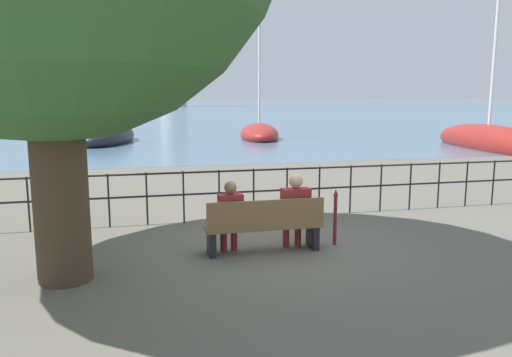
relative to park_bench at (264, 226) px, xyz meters
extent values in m
plane|color=#605B51|center=(0.00, 0.06, -0.44)|extent=(1000.00, 1000.00, 0.00)
cube|color=slate|center=(0.00, 160.41, -0.43)|extent=(600.00, 300.00, 0.01)
cylinder|color=#423323|center=(-2.98, -0.53, 0.99)|extent=(0.73, 0.73, 2.86)
cube|color=brown|center=(0.00, 0.06, -0.01)|extent=(1.91, 0.45, 0.05)
cube|color=brown|center=(0.00, -0.14, 0.24)|extent=(1.91, 0.04, 0.45)
cube|color=black|center=(-0.86, 0.06, -0.24)|extent=(0.10, 0.41, 0.40)
cube|color=black|center=(0.86, 0.06, -0.24)|extent=(0.10, 0.41, 0.40)
cylinder|color=maroon|center=(-0.63, 0.22, -0.21)|extent=(0.11, 0.11, 0.45)
cylinder|color=maroon|center=(-0.46, 0.22, -0.21)|extent=(0.11, 0.11, 0.45)
cube|color=maroon|center=(-0.54, 0.13, 0.06)|extent=(0.33, 0.26, 0.14)
cube|color=maroon|center=(-0.54, 0.04, 0.28)|extent=(0.39, 0.24, 0.54)
sphere|color=#846047|center=(-0.54, 0.04, 0.66)|extent=(0.20, 0.20, 0.20)
cylinder|color=maroon|center=(0.44, 0.22, -0.21)|extent=(0.11, 0.11, 0.45)
cylinder|color=maroon|center=(0.65, 0.22, -0.21)|extent=(0.11, 0.11, 0.45)
cube|color=maroon|center=(0.54, 0.13, 0.06)|extent=(0.39, 0.26, 0.14)
cube|color=maroon|center=(0.54, 0.04, 0.30)|extent=(0.46, 0.24, 0.58)
sphere|color=tan|center=(0.54, 0.04, 0.72)|extent=(0.23, 0.23, 0.23)
cylinder|color=black|center=(-3.96, 2.25, 0.09)|extent=(0.04, 0.04, 1.05)
cylinder|color=black|center=(-3.24, 2.25, 0.09)|extent=(0.04, 0.04, 1.05)
cylinder|color=black|center=(-2.52, 2.25, 0.09)|extent=(0.04, 0.04, 1.05)
cylinder|color=black|center=(-1.80, 2.25, 0.09)|extent=(0.04, 0.04, 1.05)
cylinder|color=black|center=(-1.08, 2.25, 0.09)|extent=(0.04, 0.04, 1.05)
cylinder|color=black|center=(-0.36, 2.25, 0.09)|extent=(0.04, 0.04, 1.05)
cylinder|color=black|center=(0.36, 2.25, 0.09)|extent=(0.04, 0.04, 1.05)
cylinder|color=black|center=(1.08, 2.25, 0.09)|extent=(0.04, 0.04, 1.05)
cylinder|color=black|center=(1.80, 2.25, 0.09)|extent=(0.04, 0.04, 1.05)
cylinder|color=black|center=(2.52, 2.25, 0.09)|extent=(0.04, 0.04, 1.05)
cylinder|color=black|center=(3.24, 2.25, 0.09)|extent=(0.04, 0.04, 1.05)
cylinder|color=black|center=(3.96, 2.25, 0.09)|extent=(0.04, 0.04, 1.05)
cylinder|color=black|center=(4.67, 2.25, 0.09)|extent=(0.04, 0.04, 1.05)
cylinder|color=black|center=(5.39, 2.25, 0.09)|extent=(0.04, 0.04, 1.05)
cylinder|color=black|center=(6.11, 2.25, 0.09)|extent=(0.04, 0.04, 1.05)
cylinder|color=black|center=(0.00, 2.25, 0.58)|extent=(15.10, 0.04, 0.04)
cylinder|color=black|center=(0.00, 2.25, 0.14)|extent=(15.10, 0.04, 0.04)
cylinder|color=maroon|center=(1.28, 0.12, -0.01)|extent=(0.06, 0.06, 0.86)
cone|color=maroon|center=(1.28, 0.12, 0.48)|extent=(0.09, 0.09, 0.12)
ellipsoid|color=maroon|center=(14.47, 12.99, -0.10)|extent=(2.77, 8.90, 1.69)
cylinder|color=silver|center=(14.47, 12.99, 6.12)|extent=(0.14, 0.14, 11.42)
ellipsoid|color=black|center=(-3.46, 20.97, -0.13)|extent=(3.83, 7.38, 1.53)
cylinder|color=silver|center=(-3.46, 20.97, 5.00)|extent=(0.14, 0.14, 9.34)
ellipsoid|color=silver|center=(-4.71, 30.29, -0.16)|extent=(2.30, 8.52, 1.36)
cylinder|color=silver|center=(-4.71, 30.29, 3.89)|extent=(0.14, 0.14, 7.30)
ellipsoid|color=maroon|center=(5.25, 21.32, -0.18)|extent=(3.21, 6.06, 1.30)
cylinder|color=silver|center=(5.25, 21.32, 5.94)|extent=(0.14, 0.14, 11.47)
cylinder|color=beige|center=(7.46, 116.12, 9.57)|extent=(6.29, 6.29, 20.01)
cylinder|color=#2D2D33|center=(7.46, 116.12, 20.79)|extent=(4.41, 4.41, 2.44)
cone|color=#4C1E19|center=(7.46, 116.12, 22.99)|extent=(5.04, 5.04, 1.95)
camera|label=1|loc=(-1.98, -7.57, 2.08)|focal=35.00mm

